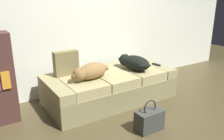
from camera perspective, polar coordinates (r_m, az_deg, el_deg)
name	(u,v)px	position (r m, az deg, el deg)	size (l,w,h in m)	color
ground_plane	(162,134)	(2.78, 12.11, -15.14)	(10.00, 10.00, 0.00)	#4D4228
back_wall	(88,2)	(3.76, -5.97, 16.29)	(6.40, 0.10, 2.80)	silver
couch	(110,86)	(3.45, -0.46, -4.01)	(1.86, 0.88, 0.43)	#877F55
dog_tan	(90,71)	(3.09, -5.33, -0.33)	(0.61, 0.36, 0.21)	olive
dog_dark	(134,62)	(3.50, 5.37, 1.88)	(0.36, 0.63, 0.22)	black
tv_remote	(156,65)	(3.78, 10.80, 1.33)	(0.04, 0.15, 0.02)	black
throw_pillow	(66,63)	(3.28, -11.21, 1.66)	(0.34, 0.12, 0.34)	olive
handbag	(149,120)	(2.77, 9.13, -12.03)	(0.32, 0.18, 0.38)	#393C38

